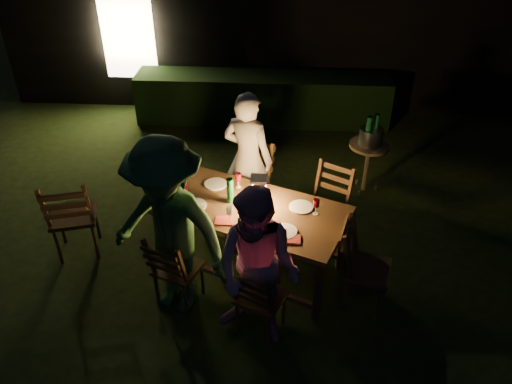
# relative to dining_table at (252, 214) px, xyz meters

# --- Properties ---
(dining_table) EXTENTS (2.14, 1.60, 0.80)m
(dining_table) POSITION_rel_dining_table_xyz_m (0.00, 0.00, 0.00)
(dining_table) COLOR #472D17
(dining_table) RESTS_ON ground
(chair_near_left) EXTENTS (0.55, 0.56, 0.92)m
(chair_near_left) POSITION_rel_dining_table_xyz_m (-0.70, -0.55, -0.44)
(chair_near_left) COLOR #472D17
(chair_near_left) RESTS_ON ground
(chair_near_right) EXTENTS (0.56, 0.57, 0.91)m
(chair_near_right) POSITION_rel_dining_table_xyz_m (0.13, -0.88, -0.44)
(chair_near_right) COLOR #472D17
(chair_near_right) RESTS_ON ground
(chair_far_left) EXTENTS (0.66, 0.67, 1.05)m
(chair_far_left) POSITION_rel_dining_table_xyz_m (-0.13, 0.88, -0.40)
(chair_far_left) COLOR #472D17
(chair_far_left) RESTS_ON ground
(chair_far_right) EXTENTS (0.61, 0.62, 0.98)m
(chair_far_right) POSITION_rel_dining_table_xyz_m (0.80, 0.51, -0.42)
(chair_far_right) COLOR #472D17
(chair_far_right) RESTS_ON ground
(chair_end) EXTENTS (0.57, 0.54, 0.99)m
(chair_end) POSITION_rel_dining_table_xyz_m (1.14, -0.46, -0.42)
(chair_end) COLOR #472D17
(chair_end) RESTS_ON ground
(chair_spare) EXTENTS (0.61, 0.63, 1.08)m
(chair_spare) POSITION_rel_dining_table_xyz_m (-1.98, 0.12, -0.39)
(chair_spare) COLOR #472D17
(chair_spare) RESTS_ON ground
(person_house_side) EXTENTS (0.71, 0.60, 1.67)m
(person_house_side) POSITION_rel_dining_table_xyz_m (-0.11, 0.93, 0.11)
(person_house_side) COLOR #F3E3CF
(person_house_side) RESTS_ON ground
(person_opp_right) EXTENTS (0.96, 0.86, 1.62)m
(person_opp_right) POSITION_rel_dining_table_xyz_m (0.11, -0.93, 0.09)
(person_opp_right) COLOR #C184B0
(person_opp_right) RESTS_ON ground
(person_opp_left) EXTENTS (1.39, 1.10, 1.89)m
(person_opp_left) POSITION_rel_dining_table_xyz_m (-0.72, -0.60, 0.22)
(person_opp_left) COLOR #336737
(person_opp_left) RESTS_ON ground
(lantern) EXTENTS (0.16, 0.16, 0.35)m
(lantern) POSITION_rel_dining_table_xyz_m (0.06, 0.03, 0.24)
(lantern) COLOR white
(lantern) RESTS_ON dining_table
(plate_far_left) EXTENTS (0.25, 0.25, 0.01)m
(plate_far_left) POSITION_rel_dining_table_xyz_m (-0.43, 0.41, 0.09)
(plate_far_left) COLOR white
(plate_far_left) RESTS_ON dining_table
(plate_near_left) EXTENTS (0.25, 0.25, 0.01)m
(plate_near_left) POSITION_rel_dining_table_xyz_m (-0.59, -0.00, 0.09)
(plate_near_left) COLOR white
(plate_near_left) RESTS_ON dining_table
(plate_far_right) EXTENTS (0.25, 0.25, 0.01)m
(plate_far_right) POSITION_rel_dining_table_xyz_m (0.50, 0.04, 0.09)
(plate_far_right) COLOR white
(plate_far_right) RESTS_ON dining_table
(plate_near_right) EXTENTS (0.25, 0.25, 0.01)m
(plate_near_right) POSITION_rel_dining_table_xyz_m (0.34, -0.37, 0.09)
(plate_near_right) COLOR white
(plate_near_right) RESTS_ON dining_table
(wineglass_a) EXTENTS (0.06, 0.06, 0.18)m
(wineglass_a) POSITION_rel_dining_table_xyz_m (-0.18, 0.37, 0.17)
(wineglass_a) COLOR #59070F
(wineglass_a) RESTS_ON dining_table
(wineglass_b) EXTENTS (0.06, 0.06, 0.18)m
(wineglass_b) POSITION_rel_dining_table_xyz_m (-0.71, 0.15, 0.17)
(wineglass_b) COLOR #59070F
(wineglass_b) RESTS_ON dining_table
(wineglass_c) EXTENTS (0.06, 0.06, 0.18)m
(wineglass_c) POSITION_rel_dining_table_xyz_m (0.18, -0.37, 0.17)
(wineglass_c) COLOR #59070F
(wineglass_c) RESTS_ON dining_table
(wineglass_d) EXTENTS (0.06, 0.06, 0.18)m
(wineglass_d) POSITION_rel_dining_table_xyz_m (0.64, -0.06, 0.17)
(wineglass_d) COLOR #59070F
(wineglass_d) RESTS_ON dining_table
(wineglass_e) EXTENTS (0.06, 0.06, 0.18)m
(wineglass_e) POSITION_rel_dining_table_xyz_m (-0.20, -0.24, 0.17)
(wineglass_e) COLOR silver
(wineglass_e) RESTS_ON dining_table
(bottle_table) EXTENTS (0.07, 0.07, 0.28)m
(bottle_table) POSITION_rel_dining_table_xyz_m (-0.23, 0.09, 0.22)
(bottle_table) COLOR #0F471E
(bottle_table) RESTS_ON dining_table
(napkin_left) EXTENTS (0.18, 0.14, 0.01)m
(napkin_left) POSITION_rel_dining_table_xyz_m (-0.26, -0.24, 0.09)
(napkin_left) COLOR red
(napkin_left) RESTS_ON dining_table
(napkin_right) EXTENTS (0.18, 0.14, 0.01)m
(napkin_right) POSITION_rel_dining_table_xyz_m (0.40, -0.48, 0.09)
(napkin_right) COLOR red
(napkin_right) RESTS_ON dining_table
(phone) EXTENTS (0.14, 0.07, 0.01)m
(phone) POSITION_rel_dining_table_xyz_m (-0.69, -0.05, 0.08)
(phone) COLOR black
(phone) RESTS_ON dining_table
(side_table) EXTENTS (0.52, 0.52, 0.70)m
(side_table) POSITION_rel_dining_table_xyz_m (1.41, 1.64, -0.10)
(side_table) COLOR brown
(side_table) RESTS_ON ground
(ice_bucket) EXTENTS (0.30, 0.30, 0.22)m
(ice_bucket) POSITION_rel_dining_table_xyz_m (1.41, 1.64, 0.09)
(ice_bucket) COLOR #A5A8AD
(ice_bucket) RESTS_ON side_table
(bottle_bucket_a) EXTENTS (0.07, 0.07, 0.32)m
(bottle_bucket_a) POSITION_rel_dining_table_xyz_m (1.36, 1.60, 0.14)
(bottle_bucket_a) COLOR #0F471E
(bottle_bucket_a) RESTS_ON side_table
(bottle_bucket_b) EXTENTS (0.07, 0.07, 0.32)m
(bottle_bucket_b) POSITION_rel_dining_table_xyz_m (1.46, 1.68, 0.14)
(bottle_bucket_b) COLOR #0F471E
(bottle_bucket_b) RESTS_ON side_table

